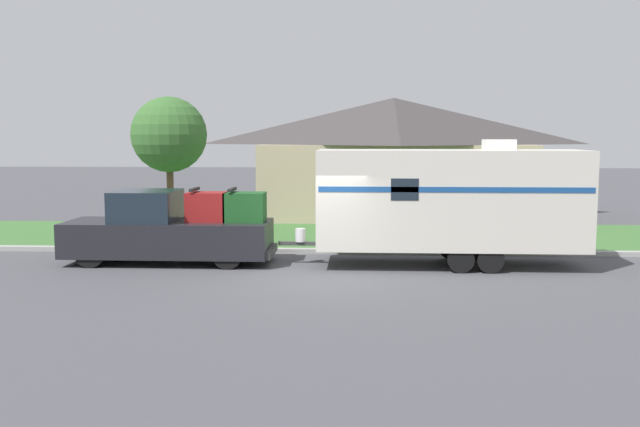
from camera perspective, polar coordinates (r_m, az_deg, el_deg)
name	(u,v)px	position (r m, az deg, el deg)	size (l,w,h in m)	color
ground_plane	(316,278)	(17.66, -0.30, -5.22)	(120.00, 120.00, 0.00)	#47474C
curb_strip	(324,251)	(21.33, 0.31, -3.02)	(80.00, 0.30, 0.14)	#999993
lawn_strip	(329,236)	(24.95, 0.73, -1.79)	(80.00, 7.00, 0.03)	#3D6B33
house_across_street	(393,155)	(31.66, 5.88, 4.72)	(12.03, 8.11, 5.14)	tan
pickup_truck	(171,230)	(20.09, -11.87, -1.30)	(5.73, 1.99, 2.08)	black
travel_trailer	(450,199)	(19.46, 10.34, 1.16)	(8.17, 2.32, 3.41)	black
mailbox	(481,217)	(22.29, 12.75, -0.27)	(0.48, 0.20, 1.35)	brown
tree_in_yard	(169,135)	(25.12, -11.99, 6.16)	(2.59, 2.59, 4.84)	brown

